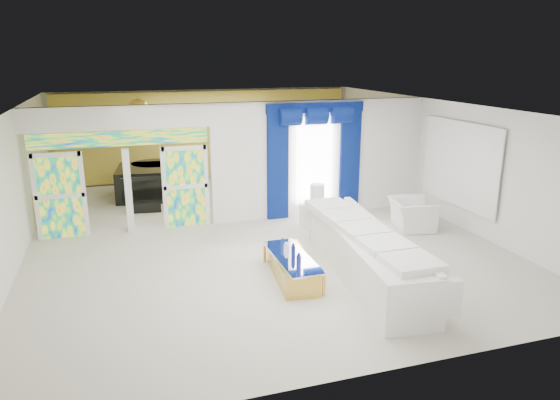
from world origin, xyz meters
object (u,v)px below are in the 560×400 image
object	(u,v)px
coffee_table	(292,267)
console_table	(327,212)
white_sofa	(364,254)
armchair	(412,214)
grand_piano	(142,182)

from	to	relation	value
coffee_table	console_table	world-z (taller)	coffee_table
white_sofa	coffee_table	bearing A→B (deg)	173.97
console_table	armchair	distance (m)	2.14
white_sofa	grand_piano	distance (m)	8.09
console_table	grand_piano	distance (m)	5.77
coffee_table	console_table	bearing A→B (deg)	57.12
white_sofa	console_table	size ratio (longest dim) A/B	4.19
white_sofa	console_table	bearing A→B (deg)	84.78
armchair	coffee_table	bearing A→B (deg)	129.59
console_table	coffee_table	bearing A→B (deg)	-122.88
white_sofa	console_table	xyz separation A→B (m)	(0.73, 3.52, -0.25)
white_sofa	armchair	xyz separation A→B (m)	(2.38, 2.17, -0.08)
coffee_table	grand_piano	world-z (taller)	grand_piano
armchair	grand_piano	distance (m)	7.90
grand_piano	console_table	bearing A→B (deg)	-32.49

